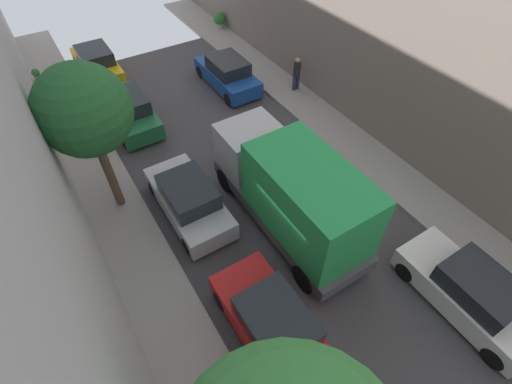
# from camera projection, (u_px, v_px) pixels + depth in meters

# --- Properties ---
(ground) EXTENTS (32.00, 32.00, 0.00)m
(ground) POSITION_uv_depth(u_px,v_px,m) (303.00, 242.00, 12.84)
(ground) COLOR #423F42
(sidewalk_left) EXTENTS (2.00, 44.00, 0.15)m
(sidewalk_left) POSITION_uv_depth(u_px,v_px,m) (168.00, 315.00, 10.99)
(sidewalk_left) COLOR gray
(sidewalk_left) RESTS_ON ground
(sidewalk_right) EXTENTS (2.00, 44.00, 0.15)m
(sidewalk_right) POSITION_uv_depth(u_px,v_px,m) (405.00, 186.00, 14.59)
(sidewalk_right) COLOR gray
(sidewalk_right) RESTS_ON ground
(parked_car_left_2) EXTENTS (1.78, 4.20, 1.57)m
(parked_car_left_2) POSITION_uv_depth(u_px,v_px,m) (273.00, 325.00, 10.12)
(parked_car_left_2) COLOR red
(parked_car_left_2) RESTS_ON ground
(parked_car_left_3) EXTENTS (1.78, 4.20, 1.57)m
(parked_car_left_3) POSITION_uv_depth(u_px,v_px,m) (189.00, 200.00, 13.23)
(parked_car_left_3) COLOR silver
(parked_car_left_3) RESTS_ON ground
(parked_car_left_4) EXTENTS (1.78, 4.20, 1.57)m
(parked_car_left_4) POSITION_uv_depth(u_px,v_px,m) (129.00, 111.00, 16.90)
(parked_car_left_4) COLOR #1E6638
(parked_car_left_4) RESTS_ON ground
(parked_car_left_5) EXTENTS (1.78, 4.20, 1.57)m
(parked_car_left_5) POSITION_uv_depth(u_px,v_px,m) (97.00, 64.00, 19.83)
(parked_car_left_5) COLOR gold
(parked_car_left_5) RESTS_ON ground
(parked_car_right_1) EXTENTS (1.78, 4.20, 1.57)m
(parked_car_right_1) POSITION_uv_depth(u_px,v_px,m) (470.00, 292.00, 10.79)
(parked_car_right_1) COLOR white
(parked_car_right_1) RESTS_ON ground
(parked_car_right_2) EXTENTS (1.78, 4.20, 1.57)m
(parked_car_right_2) POSITION_uv_depth(u_px,v_px,m) (228.00, 74.00, 19.11)
(parked_car_right_2) COLOR #194799
(parked_car_right_2) RESTS_ON ground
(delivery_truck) EXTENTS (2.26, 6.60, 3.38)m
(delivery_truck) POSITION_uv_depth(u_px,v_px,m) (292.00, 192.00, 12.04)
(delivery_truck) COLOR #4C4C51
(delivery_truck) RESTS_ON ground
(pedestrian) EXTENTS (0.40, 0.36, 1.72)m
(pedestrian) POSITION_uv_depth(u_px,v_px,m) (297.00, 73.00, 18.50)
(pedestrian) COLOR #2D334C
(pedestrian) RESTS_ON sidewalk_right
(street_tree_2) EXTENTS (2.83, 2.83, 5.53)m
(street_tree_2) POSITION_uv_depth(u_px,v_px,m) (84.00, 111.00, 10.90)
(street_tree_2) COLOR brown
(street_tree_2) RESTS_ON sidewalk_left
(potted_plant_0) EXTENTS (0.75, 0.75, 0.96)m
(potted_plant_0) POSITION_uv_depth(u_px,v_px,m) (219.00, 19.00, 23.77)
(potted_plant_0) COLOR #B2A899
(potted_plant_0) RESTS_ON sidewalk_right
(potted_plant_5) EXTENTS (0.40, 0.40, 0.65)m
(potted_plant_5) POSITION_uv_depth(u_px,v_px,m) (37.00, 74.00, 19.52)
(potted_plant_5) COLOR #B2A899
(potted_plant_5) RESTS_ON sidewalk_left
(lamp_post) EXTENTS (0.44, 0.44, 5.02)m
(lamp_post) POSITION_uv_depth(u_px,v_px,m) (88.00, 112.00, 12.10)
(lamp_post) COLOR #333338
(lamp_post) RESTS_ON sidewalk_left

